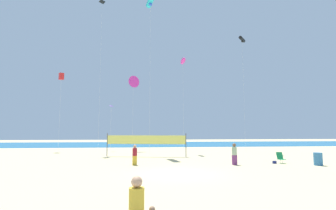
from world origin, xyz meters
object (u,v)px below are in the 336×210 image
kite_black_diamond (102,4)px  kite_magenta_inflatable (183,61)px  beach_handbag (274,162)px  kite_magenta_delta (133,82)px  kite_cyan_tube (151,1)px  folding_beach_chair (281,157)px  kite_black_tube (242,40)px  kite_violet_diamond (111,107)px  mother_figure (136,208)px  beachgoer_maroon_shirt (135,154)px  trash_barrel (318,159)px  kite_red_box (61,77)px  volleyball_net (146,141)px  beachgoer_sage_shirt (234,153)px

kite_black_diamond → kite_magenta_inflatable: (10.70, -2.43, -8.38)m
beach_handbag → kite_magenta_delta: size_ratio=0.03×
kite_magenta_inflatable → kite_cyan_tube: size_ratio=0.63×
folding_beach_chair → kite_black_tube: (1.75, 11.48, 14.37)m
kite_violet_diamond → kite_black_tube: size_ratio=0.41×
mother_figure → beachgoer_maroon_shirt: size_ratio=1.02×
trash_barrel → kite_cyan_tube: bearing=138.9°
kite_red_box → kite_cyan_tube: size_ratio=0.56×
volleyball_net → trash_barrel: bearing=-31.1°
volleyball_net → beach_handbag: size_ratio=29.18×
beachgoer_sage_shirt → kite_black_diamond: size_ratio=0.08×
beachgoer_maroon_shirt → kite_magenta_delta: (-0.88, 15.60, 8.77)m
trash_barrel → kite_magenta_inflatable: (-8.59, 12.34, 11.00)m
mother_figure → kite_red_box: (-11.29, 29.38, 9.29)m
mother_figure → beachgoer_maroon_shirt: (-0.53, 13.99, -0.02)m
beachgoer_sage_shirt → kite_magenta_delta: bearing=140.7°
volleyball_net → kite_magenta_delta: size_ratio=0.79×
beachgoer_maroon_shirt → kite_magenta_delta: 17.92m
kite_magenta_inflatable → beachgoer_maroon_shirt: bearing=-117.3°
mother_figure → kite_black_tube: (13.20, 25.49, 13.98)m
kite_black_diamond → kite_magenta_inflatable: size_ratio=1.71×
trash_barrel → beach_handbag: 3.16m
kite_magenta_inflatable → kite_red_box: kite_magenta_inflatable is taller
kite_magenta_delta → kite_magenta_inflatable: (6.46, -4.79, 1.88)m
volleyball_net → kite_magenta_delta: (-1.80, 9.13, 7.97)m
mother_figure → folding_beach_chair: 18.10m
kite_magenta_delta → kite_cyan_tube: 11.07m
kite_red_box → kite_cyan_tube: 15.89m
kite_magenta_inflatable → kite_cyan_tube: (-4.21, -1.17, 7.18)m
folding_beach_chair → beachgoer_sage_shirt: bearing=-135.2°
kite_magenta_inflatable → mother_figure: bearing=-101.5°
beachgoer_maroon_shirt → kite_cyan_tube: (1.36, 9.65, 17.82)m
beach_handbag → kite_black_tube: bearing=78.3°
beachgoer_maroon_shirt → kite_violet_diamond: kite_violet_diamond is taller
beachgoer_sage_shirt → kite_black_diamond: bearing=155.5°
kite_black_tube → kite_magenta_inflatable: bearing=-175.2°
kite_black_tube → kite_black_diamond: bearing=174.7°
kite_magenta_inflatable → folding_beach_chair: bearing=-59.3°
folding_beach_chair → beach_handbag: folding_beach_chair is taller
kite_violet_diamond → kite_cyan_tube: bearing=-45.5°
kite_black_diamond → kite_red_box: kite_black_diamond is taller
mother_figure → beachgoer_sage_shirt: (7.29, 13.36, 0.04)m
beach_handbag → kite_violet_diamond: bearing=134.9°
trash_barrel → kite_black_diamond: size_ratio=0.05×
beachgoer_sage_shirt → kite_magenta_inflatable: (-2.24, 11.45, 10.59)m
mother_figure → kite_black_diamond: (-5.65, 27.23, 19.01)m
kite_black_tube → volleyball_net: bearing=-158.6°
mother_figure → kite_black_diamond: 33.69m
beach_handbag → kite_black_diamond: (-16.43, 13.47, 19.75)m
folding_beach_chair → kite_magenta_delta: bearing=165.4°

